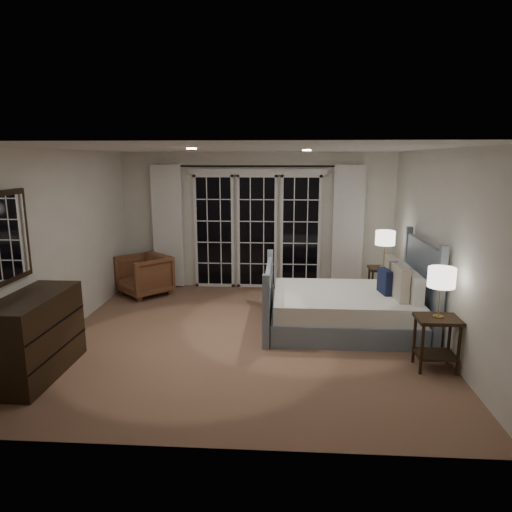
# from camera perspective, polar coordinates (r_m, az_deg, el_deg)

# --- Properties ---
(floor) EXTENTS (5.00, 5.00, 0.00)m
(floor) POSITION_cam_1_polar(r_m,az_deg,el_deg) (6.34, -1.26, -9.93)
(floor) COLOR #845B47
(floor) RESTS_ON ground
(ceiling) EXTENTS (5.00, 5.00, 0.00)m
(ceiling) POSITION_cam_1_polar(r_m,az_deg,el_deg) (5.89, -1.38, 13.28)
(ceiling) COLOR silver
(ceiling) RESTS_ON wall_back
(wall_left) EXTENTS (0.02, 5.00, 2.50)m
(wall_left) POSITION_cam_1_polar(r_m,az_deg,el_deg) (6.69, -23.20, 1.39)
(wall_left) COLOR white
(wall_left) RESTS_ON floor
(wall_right) EXTENTS (0.02, 5.00, 2.50)m
(wall_right) POSITION_cam_1_polar(r_m,az_deg,el_deg) (6.29, 22.01, 0.88)
(wall_right) COLOR white
(wall_right) RESTS_ON floor
(wall_back) EXTENTS (5.00, 0.02, 2.50)m
(wall_back) POSITION_cam_1_polar(r_m,az_deg,el_deg) (8.45, 0.15, 4.38)
(wall_back) COLOR white
(wall_back) RESTS_ON floor
(wall_front) EXTENTS (5.00, 0.02, 2.50)m
(wall_front) POSITION_cam_1_polar(r_m,az_deg,el_deg) (3.58, -4.79, -6.22)
(wall_front) COLOR white
(wall_front) RESTS_ON floor
(french_doors) EXTENTS (2.50, 0.04, 2.20)m
(french_doors) POSITION_cam_1_polar(r_m,az_deg,el_deg) (8.43, 0.13, 3.27)
(french_doors) COLOR black
(french_doors) RESTS_ON wall_back
(curtain_rod) EXTENTS (3.50, 0.03, 0.03)m
(curtain_rod) POSITION_cam_1_polar(r_m,az_deg,el_deg) (8.28, 0.11, 11.17)
(curtain_rod) COLOR black
(curtain_rod) RESTS_ON wall_back
(curtain_left) EXTENTS (0.55, 0.10, 2.25)m
(curtain_left) POSITION_cam_1_polar(r_m,az_deg,el_deg) (8.61, -10.96, 3.63)
(curtain_left) COLOR white
(curtain_left) RESTS_ON curtain_rod
(curtain_right) EXTENTS (0.55, 0.10, 2.25)m
(curtain_right) POSITION_cam_1_polar(r_m,az_deg,el_deg) (8.41, 11.41, 3.42)
(curtain_right) COLOR white
(curtain_right) RESTS_ON curtain_rod
(downlight_a) EXTENTS (0.12, 0.12, 0.01)m
(downlight_a) POSITION_cam_1_polar(r_m,az_deg,el_deg) (6.47, 6.36, 13.00)
(downlight_a) COLOR white
(downlight_a) RESTS_ON ceiling
(downlight_b) EXTENTS (0.12, 0.12, 0.01)m
(downlight_b) POSITION_cam_1_polar(r_m,az_deg,el_deg) (5.58, -8.07, 13.14)
(downlight_b) COLOR white
(downlight_b) RESTS_ON ceiling
(bed) EXTENTS (2.18, 1.56, 1.27)m
(bed) POSITION_cam_1_polar(r_m,az_deg,el_deg) (6.61, 11.40, -6.26)
(bed) COLOR slate
(bed) RESTS_ON floor
(nightstand_left) EXTENTS (0.48, 0.38, 0.62)m
(nightstand_left) POSITION_cam_1_polar(r_m,az_deg,el_deg) (5.65, 21.65, -9.20)
(nightstand_left) COLOR black
(nightstand_left) RESTS_ON floor
(nightstand_right) EXTENTS (0.47, 0.38, 0.62)m
(nightstand_right) POSITION_cam_1_polar(r_m,az_deg,el_deg) (7.88, 15.56, -2.88)
(nightstand_right) COLOR black
(nightstand_right) RESTS_ON floor
(lamp_left) EXTENTS (0.30, 0.30, 0.58)m
(lamp_left) POSITION_cam_1_polar(r_m,az_deg,el_deg) (5.45, 22.19, -2.57)
(lamp_left) COLOR tan
(lamp_left) RESTS_ON nightstand_left
(lamp_right) EXTENTS (0.32, 0.32, 0.61)m
(lamp_right) POSITION_cam_1_polar(r_m,az_deg,el_deg) (7.74, 15.85, 2.15)
(lamp_right) COLOR tan
(lamp_right) RESTS_ON nightstand_right
(armchair) EXTENTS (1.10, 1.10, 0.72)m
(armchair) POSITION_cam_1_polar(r_m,az_deg,el_deg) (8.31, -13.78, -2.35)
(armchair) COLOR brown
(armchair) RESTS_ON floor
(dresser) EXTENTS (0.55, 1.30, 0.92)m
(dresser) POSITION_cam_1_polar(r_m,az_deg,el_deg) (5.66, -25.92, -8.96)
(dresser) COLOR black
(dresser) RESTS_ON floor
(mirror) EXTENTS (0.05, 0.85, 1.00)m
(mirror) POSITION_cam_1_polar(r_m,az_deg,el_deg) (5.52, -29.08, 1.96)
(mirror) COLOR black
(mirror) RESTS_ON wall_left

